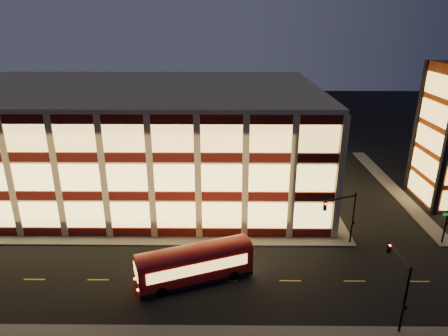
{
  "coord_description": "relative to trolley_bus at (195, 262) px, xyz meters",
  "views": [
    {
      "loc": [
        10.08,
        -37.25,
        22.91
      ],
      "look_at": [
        9.69,
        8.0,
        6.02
      ],
      "focal_mm": 32.0,
      "sensor_mm": 36.0,
      "label": 1
    }
  ],
  "objects": [
    {
      "name": "sidewalk_near",
      "position": [
        -7.1,
        -7.03,
        -1.92
      ],
      "size": [
        100.0,
        2.0,
        0.15
      ],
      "primitive_type": "cube",
      "color": "#514F4C",
      "rests_on": "ground"
    },
    {
      "name": "ground",
      "position": [
        -7.1,
        5.97,
        -2.0
      ],
      "size": [
        200.0,
        200.0,
        0.0
      ],
      "primitive_type": "plane",
      "color": "black",
      "rests_on": "ground"
    },
    {
      "name": "traffic_signal_far",
      "position": [
        15.11,
        6.21,
        2.11
      ],
      "size": [
        3.79,
        1.87,
        6.0
      ],
      "color": "black",
      "rests_on": "ground"
    },
    {
      "name": "office_building",
      "position": [
        -10.01,
        22.88,
        5.25
      ],
      "size": [
        50.45,
        30.45,
        14.5
      ],
      "color": "tan",
      "rests_on": "ground"
    },
    {
      "name": "sidewalk_office_south",
      "position": [
        -10.1,
        6.97,
        -1.92
      ],
      "size": [
        54.0,
        2.0,
        0.15
      ],
      "primitive_type": "cube",
      "color": "#514F4C",
      "rests_on": "ground"
    },
    {
      "name": "sidewalk_office_east",
      "position": [
        15.9,
        22.97,
        -1.92
      ],
      "size": [
        2.0,
        30.0,
        0.15
      ],
      "primitive_type": "cube",
      "color": "#514F4C",
      "rests_on": "ground"
    },
    {
      "name": "sidewalk_tower_west",
      "position": [
        26.9,
        22.97,
        -1.92
      ],
      "size": [
        2.0,
        30.0,
        0.15
      ],
      "primitive_type": "cube",
      "color": "#514F4C",
      "rests_on": "ground"
    },
    {
      "name": "trolley_bus",
      "position": [
        0.0,
        0.0,
        0.0
      ],
      "size": [
        10.89,
        6.31,
        3.61
      ],
      "rotation": [
        0.0,
        0.0,
        0.37
      ],
      "color": "#9E0808",
      "rests_on": "ground"
    },
    {
      "name": "traffic_signal_near",
      "position": [
        16.4,
        -5.06,
        2.13
      ],
      "size": [
        0.32,
        4.45,
        6.0
      ],
      "color": "black",
      "rests_on": "ground"
    }
  ]
}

